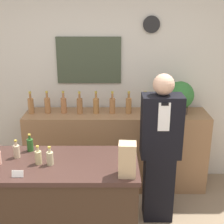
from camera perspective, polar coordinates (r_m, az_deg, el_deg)
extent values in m
cube|color=beige|center=(3.98, -2.21, 6.04)|extent=(5.20, 0.06, 2.70)
cube|color=#39422F|center=(3.90, -4.37, 9.40)|extent=(0.79, 0.02, 0.57)
cylinder|color=black|center=(3.87, 7.10, 15.62)|extent=(0.20, 0.03, 0.20)
cube|color=#8E6642|center=(3.99, 0.69, -6.96)|extent=(2.23, 0.47, 0.99)
cube|color=#382619|center=(3.02, -9.86, -17.48)|extent=(1.39, 0.63, 0.92)
cube|color=#3A241F|center=(2.76, -10.42, -9.40)|extent=(1.42, 0.66, 0.04)
cube|color=black|center=(3.51, 8.31, -13.31)|extent=(0.31, 0.25, 0.75)
cube|color=black|center=(3.20, 8.90, -2.57)|extent=(0.41, 0.25, 0.65)
cube|color=white|center=(3.03, 9.40, -0.91)|extent=(0.11, 0.01, 0.29)
cube|color=black|center=(2.99, 9.54, 1.43)|extent=(0.07, 0.01, 0.03)
sphere|color=tan|center=(3.06, 9.31, 4.99)|extent=(0.21, 0.21, 0.21)
cylinder|color=#4C3D2D|center=(3.87, 12.05, 0.42)|extent=(0.21, 0.21, 0.09)
sphere|color=#2D6B2D|center=(3.82, 12.24, 3.05)|extent=(0.33, 0.33, 0.33)
cube|color=tan|center=(2.45, 2.70, -8.68)|extent=(0.14, 0.13, 0.28)
cube|color=#1E4799|center=(2.51, 3.13, -11.33)|extent=(0.09, 0.06, 0.02)
cylinder|color=silver|center=(2.50, 3.42, -10.67)|extent=(0.06, 0.02, 0.06)
cube|color=white|center=(2.59, -17.00, -10.77)|extent=(0.09, 0.02, 0.06)
cylinder|color=tan|center=(2.89, -17.16, -6.93)|extent=(0.06, 0.06, 0.11)
cylinder|color=tan|center=(2.86, -17.31, -5.54)|extent=(0.02, 0.02, 0.04)
cylinder|color=#B29933|center=(2.85, -17.36, -5.06)|extent=(0.03, 0.03, 0.01)
cylinder|color=#285623|center=(2.98, -14.85, -5.88)|extent=(0.06, 0.06, 0.11)
cylinder|color=#285623|center=(2.95, -14.97, -4.53)|extent=(0.02, 0.02, 0.04)
cylinder|color=#B29933|center=(2.94, -15.02, -4.05)|extent=(0.03, 0.03, 0.01)
cylinder|color=tan|center=(2.73, -13.43, -8.13)|extent=(0.06, 0.06, 0.11)
cylinder|color=tan|center=(2.70, -13.56, -6.69)|extent=(0.02, 0.02, 0.04)
cylinder|color=#B29933|center=(2.69, -13.60, -6.17)|extent=(0.03, 0.03, 0.01)
cylinder|color=tan|center=(2.70, -11.38, -8.33)|extent=(0.06, 0.06, 0.11)
cylinder|color=tan|center=(2.66, -11.49, -6.87)|extent=(0.02, 0.02, 0.04)
cylinder|color=#B29933|center=(2.65, -11.52, -6.35)|extent=(0.03, 0.03, 0.01)
cylinder|color=#9B6639|center=(3.89, -14.72, 1.07)|extent=(0.07, 0.07, 0.19)
cylinder|color=#9B6639|center=(3.86, -14.87, 2.85)|extent=(0.03, 0.03, 0.07)
cylinder|color=#B29933|center=(3.85, -14.93, 3.48)|extent=(0.03, 0.03, 0.02)
cylinder|color=#A16A3D|center=(3.86, -11.83, 1.17)|extent=(0.07, 0.07, 0.19)
cylinder|color=#A16A3D|center=(3.83, -11.95, 2.96)|extent=(0.03, 0.03, 0.07)
cylinder|color=#B29933|center=(3.82, -12.00, 3.59)|extent=(0.03, 0.03, 0.02)
cylinder|color=#A4683F|center=(3.83, -8.94, 1.18)|extent=(0.07, 0.07, 0.19)
cylinder|color=#A4683F|center=(3.79, -9.03, 2.99)|extent=(0.03, 0.03, 0.07)
cylinder|color=#B29933|center=(3.78, -9.07, 3.62)|extent=(0.03, 0.03, 0.02)
cylinder|color=#9B663B|center=(3.78, -6.03, 1.09)|extent=(0.07, 0.07, 0.19)
cylinder|color=#9B663B|center=(3.75, -6.10, 2.92)|extent=(0.03, 0.03, 0.07)
cylinder|color=#B29933|center=(3.73, -6.12, 3.56)|extent=(0.03, 0.03, 0.02)
cylinder|color=#A36E39|center=(3.78, -3.04, 1.14)|extent=(0.07, 0.07, 0.19)
cylinder|color=#A36E39|center=(3.74, -3.08, 2.97)|extent=(0.03, 0.03, 0.07)
cylinder|color=#B29933|center=(3.73, -3.09, 3.62)|extent=(0.03, 0.03, 0.02)
cylinder|color=#A26A3D|center=(3.77, -0.05, 1.12)|extent=(0.07, 0.07, 0.19)
cylinder|color=#A26A3D|center=(3.73, -0.05, 2.96)|extent=(0.03, 0.03, 0.07)
cylinder|color=#B29933|center=(3.72, -0.05, 3.61)|extent=(0.03, 0.03, 0.02)
cylinder|color=#A36D3B|center=(3.78, 2.94, 1.14)|extent=(0.07, 0.07, 0.19)
cylinder|color=#A36D3B|center=(3.74, 2.97, 2.98)|extent=(0.03, 0.03, 0.07)
cylinder|color=#B29933|center=(3.73, 2.99, 3.62)|extent=(0.03, 0.03, 0.02)
cylinder|color=olive|center=(3.80, 5.90, 1.18)|extent=(0.07, 0.07, 0.19)
cylinder|color=olive|center=(3.76, 5.97, 3.00)|extent=(0.03, 0.03, 0.07)
cylinder|color=#B29933|center=(3.75, 5.99, 3.65)|extent=(0.03, 0.03, 0.02)
cylinder|color=#A3663F|center=(3.83, 8.84, 1.17)|extent=(0.07, 0.07, 0.19)
cylinder|color=#A3663F|center=(3.79, 8.94, 2.98)|extent=(0.03, 0.03, 0.07)
cylinder|color=#B29933|center=(3.78, 8.97, 3.62)|extent=(0.03, 0.03, 0.02)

